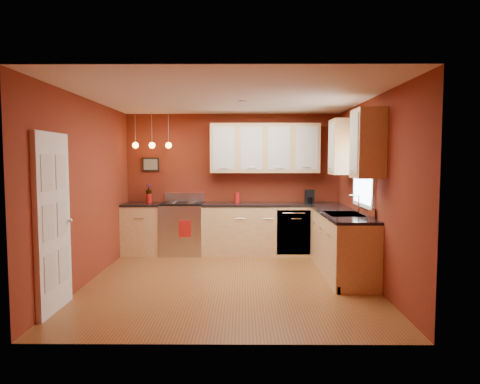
{
  "coord_description": "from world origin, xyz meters",
  "views": [
    {
      "loc": [
        0.2,
        -6.01,
        1.74
      ],
      "look_at": [
        0.15,
        1.0,
        1.21
      ],
      "focal_mm": 32.0,
      "sensor_mm": 36.0,
      "label": 1
    }
  ],
  "objects_px": {
    "coffee_maker": "(310,197)",
    "gas_range": "(183,228)",
    "soap_pump": "(372,212)",
    "sink": "(344,215)",
    "red_canister": "(237,198)"
  },
  "relations": [
    {
      "from": "gas_range",
      "to": "soap_pump",
      "type": "height_order",
      "value": "soap_pump"
    },
    {
      "from": "gas_range",
      "to": "soap_pump",
      "type": "distance_m",
      "value": 3.57
    },
    {
      "from": "coffee_maker",
      "to": "soap_pump",
      "type": "distance_m",
      "value": 2.15
    },
    {
      "from": "gas_range",
      "to": "coffee_maker",
      "type": "distance_m",
      "value": 2.42
    },
    {
      "from": "gas_range",
      "to": "soap_pump",
      "type": "relative_size",
      "value": 5.75
    },
    {
      "from": "sink",
      "to": "red_canister",
      "type": "xyz_separation_m",
      "value": [
        -1.61,
        1.62,
        0.12
      ]
    },
    {
      "from": "gas_range",
      "to": "sink",
      "type": "distance_m",
      "value": 3.05
    },
    {
      "from": "gas_range",
      "to": "soap_pump",
      "type": "bearing_deg",
      "value": -35.55
    },
    {
      "from": "coffee_maker",
      "to": "gas_range",
      "type": "bearing_deg",
      "value": -175.17
    },
    {
      "from": "sink",
      "to": "coffee_maker",
      "type": "distance_m",
      "value": 1.57
    },
    {
      "from": "gas_range",
      "to": "sink",
      "type": "height_order",
      "value": "sink"
    },
    {
      "from": "coffee_maker",
      "to": "soap_pump",
      "type": "bearing_deg",
      "value": -72.0
    },
    {
      "from": "sink",
      "to": "coffee_maker",
      "type": "xyz_separation_m",
      "value": [
        -0.28,
        1.54,
        0.14
      ]
    },
    {
      "from": "red_canister",
      "to": "gas_range",
      "type": "bearing_deg",
      "value": -173.11
    },
    {
      "from": "coffee_maker",
      "to": "soap_pump",
      "type": "relative_size",
      "value": 1.29
    }
  ]
}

